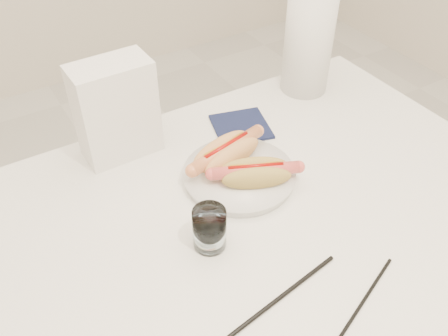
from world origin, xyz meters
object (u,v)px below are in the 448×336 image
napkin_box (116,110)px  water_glass (209,229)px  paper_towel_roll (309,41)px  plate (239,176)px  hotdog_right (255,173)px  table (246,232)px  hotdog_left (226,153)px

napkin_box → water_glass: bearing=-86.1°
water_glass → paper_towel_roll: (0.49, 0.35, 0.10)m
plate → napkin_box: napkin_box is taller
paper_towel_roll → hotdog_right: bearing=-142.1°
table → napkin_box: size_ratio=5.36×
hotdog_left → water_glass: water_glass is taller
paper_towel_roll → water_glass: bearing=-145.0°
plate → paper_towel_roll: size_ratio=0.83×
table → napkin_box: 0.38m
hotdog_right → paper_towel_roll: bearing=62.2°
plate → napkin_box: (-0.18, 0.22, 0.10)m
hotdog_left → napkin_box: napkin_box is taller
plate → paper_towel_roll: paper_towel_roll is taller
plate → water_glass: (-0.14, -0.12, 0.03)m
hotdog_right → plate: bearing=132.3°
water_glass → napkin_box: 0.36m
water_glass → plate: bearing=40.6°
plate → paper_towel_roll: (0.35, 0.22, 0.13)m
hotdog_left → water_glass: bearing=-142.3°
table → napkin_box: bearing=113.5°
table → plate: bearing=66.6°
table → water_glass: size_ratio=13.92×
hotdog_left → hotdog_right: 0.09m
hotdog_left → paper_towel_roll: bearing=13.9°
table → hotdog_left: size_ratio=6.08×
napkin_box → hotdog_left: bearing=-47.4°
hotdog_left → napkin_box: 0.26m
hotdog_right → table: bearing=-112.0°
plate → paper_towel_roll: bearing=32.4°
hotdog_left → napkin_box: bearing=121.2°
hotdog_left → paper_towel_roll: paper_towel_roll is taller
table → water_glass: 0.15m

